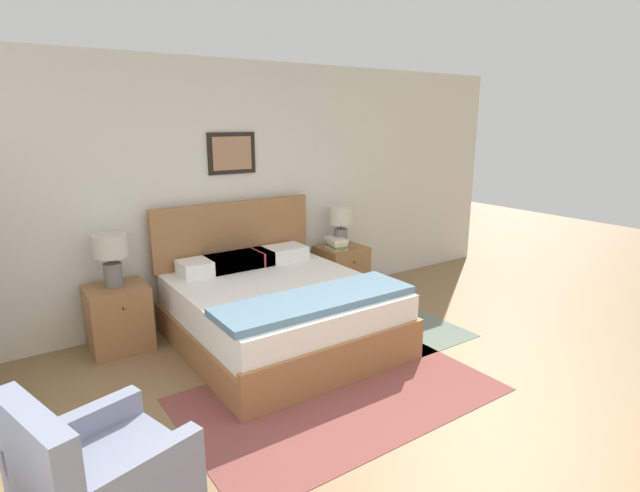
{
  "coord_description": "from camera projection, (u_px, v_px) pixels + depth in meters",
  "views": [
    {
      "loc": [
        -2.22,
        -1.71,
        2.02
      ],
      "look_at": [
        0.1,
        1.66,
        0.98
      ],
      "focal_mm": 28.0,
      "sensor_mm": 36.0,
      "label": 1
    }
  ],
  "objects": [
    {
      "name": "table_lamp_by_door",
      "position": [
        341.0,
        220.0,
        5.7
      ],
      "size": [
        0.3,
        0.3,
        0.47
      ],
      "color": "slate",
      "rests_on": "nightstand_by_door"
    },
    {
      "name": "book_slim_near_top",
      "position": [
        336.0,
        240.0,
        5.64
      ],
      "size": [
        0.22,
        0.3,
        0.03
      ],
      "rotation": [
        0.0,
        0.0,
        -0.16
      ],
      "color": "silver",
      "rests_on": "book_novel_upper"
    },
    {
      "name": "book_novel_upper",
      "position": [
        336.0,
        243.0,
        5.65
      ],
      "size": [
        0.21,
        0.3,
        0.04
      ],
      "rotation": [
        0.0,
        0.0,
        -0.19
      ],
      "color": "beige",
      "rests_on": "book_hardcover_middle"
    },
    {
      "name": "armchair",
      "position": [
        100.0,
        486.0,
        2.44
      ],
      "size": [
        0.85,
        0.83,
        0.82
      ],
      "rotation": [
        0.0,
        0.0,
        -1.29
      ],
      "color": "gray",
      "rests_on": "ground_plane"
    },
    {
      "name": "wall_back",
      "position": [
        237.0,
        190.0,
        5.21
      ],
      "size": [
        7.48,
        0.09,
        2.6
      ],
      "color": "beige",
      "rests_on": "ground_plane"
    },
    {
      "name": "area_rug_bedside",
      "position": [
        395.0,
        324.0,
        5.06
      ],
      "size": [
        0.96,
        1.36,
        0.01
      ],
      "color": "slate",
      "rests_on": "ground_plane"
    },
    {
      "name": "table_lamp_near_window",
      "position": [
        111.0,
        252.0,
        4.33
      ],
      "size": [
        0.3,
        0.3,
        0.47
      ],
      "color": "slate",
      "rests_on": "nightstand_near_window"
    },
    {
      "name": "ground_plane",
      "position": [
        459.0,
        455.0,
        3.09
      ],
      "size": [
        16.0,
        16.0,
        0.0
      ],
      "primitive_type": "plane",
      "color": "olive"
    },
    {
      "name": "book_thick_bottom",
      "position": [
        336.0,
        248.0,
        5.66
      ],
      "size": [
        0.21,
        0.27,
        0.03
      ],
      "rotation": [
        0.0,
        0.0,
        -0.15
      ],
      "color": "beige",
      "rests_on": "nightstand_by_door"
    },
    {
      "name": "nightstand_by_door",
      "position": [
        341.0,
        271.0,
        5.84
      ],
      "size": [
        0.51,
        0.48,
        0.59
      ],
      "color": "#936038",
      "rests_on": "ground_plane"
    },
    {
      "name": "area_rug_main",
      "position": [
        340.0,
        394.0,
        3.77
      ],
      "size": [
        2.32,
        1.43,
        0.01
      ],
      "color": "brown",
      "rests_on": "ground_plane"
    },
    {
      "name": "bed",
      "position": [
        278.0,
        309.0,
        4.59
      ],
      "size": [
        1.72,
        1.91,
        1.21
      ],
      "color": "#936038",
      "rests_on": "ground_plane"
    },
    {
      "name": "nightstand_near_window",
      "position": [
        118.0,
        318.0,
        4.47
      ],
      "size": [
        0.51,
        0.48,
        0.59
      ],
      "color": "#936038",
      "rests_on": "ground_plane"
    },
    {
      "name": "book_hardcover_middle",
      "position": [
        336.0,
        246.0,
        5.65
      ],
      "size": [
        0.19,
        0.3,
        0.03
      ],
      "rotation": [
        0.0,
        0.0,
        -0.19
      ],
      "color": "#4C7551",
      "rests_on": "book_thick_bottom"
    }
  ]
}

